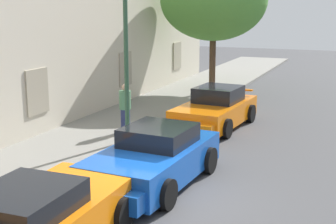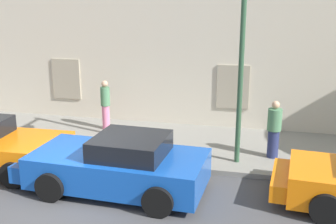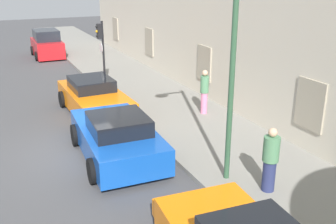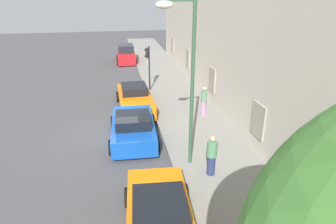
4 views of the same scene
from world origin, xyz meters
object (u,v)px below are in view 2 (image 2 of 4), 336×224
object	(u,v)px
sportscar_yellow_flank	(113,165)
street_lamp	(243,0)
pedestrian_admiring	(274,129)
pedestrian_strolling	(105,104)

from	to	relation	value
sportscar_yellow_flank	street_lamp	world-z (taller)	street_lamp
pedestrian_admiring	street_lamp	bearing A→B (deg)	-134.77
sportscar_yellow_flank	street_lamp	bearing A→B (deg)	31.27
street_lamp	pedestrian_admiring	xyz separation A→B (m)	(0.97, 0.98, -3.55)
sportscar_yellow_flank	street_lamp	size ratio (longest dim) A/B	0.72
pedestrian_strolling	street_lamp	bearing A→B (deg)	-27.14
pedestrian_admiring	pedestrian_strolling	size ratio (longest dim) A/B	0.98
pedestrian_admiring	sportscar_yellow_flank	bearing A→B (deg)	-144.68
sportscar_yellow_flank	pedestrian_strolling	bearing A→B (deg)	113.50
sportscar_yellow_flank	street_lamp	xyz separation A→B (m)	(2.86, 1.74, 3.91)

